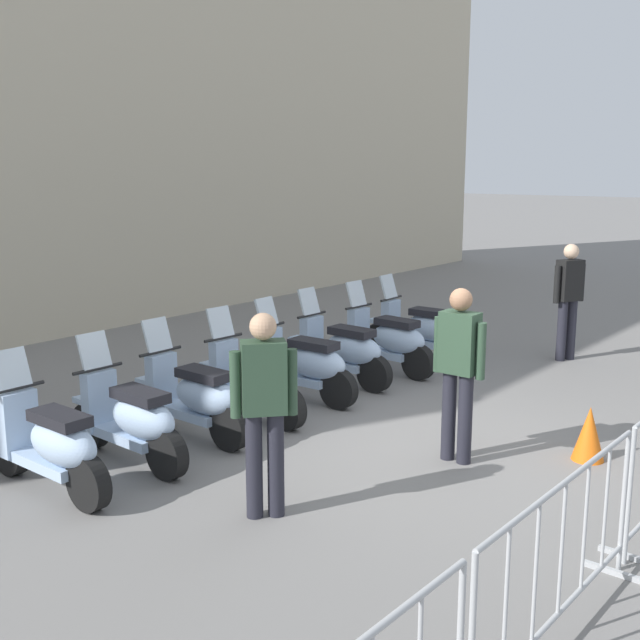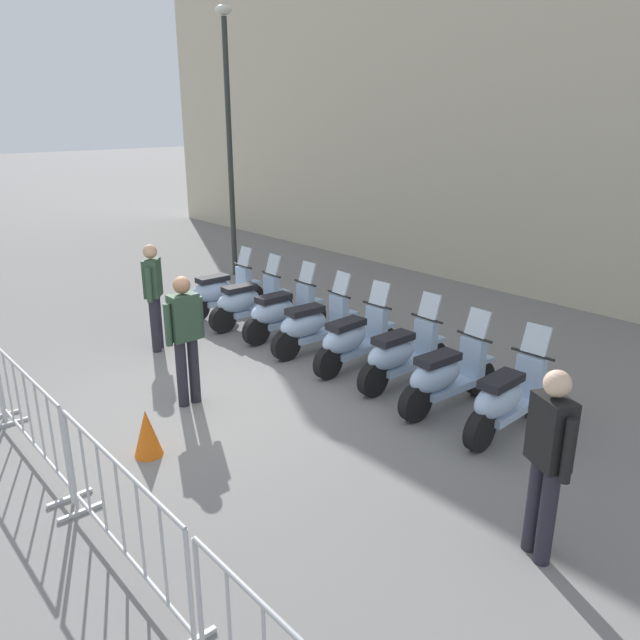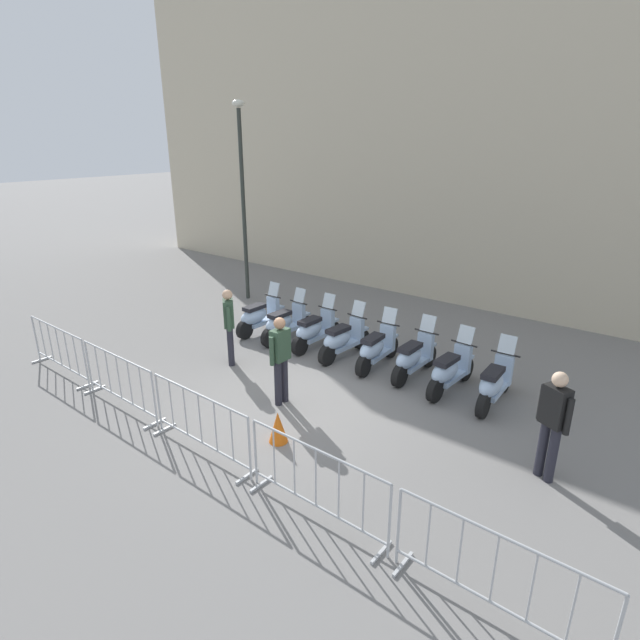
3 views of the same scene
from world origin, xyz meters
TOP-DOWN VIEW (x-y plane):
  - ground_plane at (0.00, 0.00)m, footprint 120.00×120.00m
  - motorcycle_0 at (-2.79, 2.61)m, footprint 0.59×1.72m
  - motorcycle_1 at (-1.92, 2.52)m, footprint 0.62×1.72m
  - motorcycle_2 at (-1.04, 2.51)m, footprint 0.59×1.72m
  - motorcycle_3 at (-0.18, 2.37)m, footprint 0.65×1.72m
  - motorcycle_4 at (0.71, 2.29)m, footprint 0.56×1.73m
  - motorcycle_5 at (1.58, 2.27)m, footprint 0.60×1.72m
  - motorcycle_6 at (2.44, 2.05)m, footprint 0.65×1.72m
  - motorcycle_7 at (3.32, 1.96)m, footprint 0.56×1.73m
  - barrier_segment_2 at (-0.24, -2.08)m, footprint 2.25×0.67m
  - barrier_segment_3 at (2.10, -2.34)m, footprint 2.25×0.67m
  - street_lamp at (-5.05, 4.82)m, footprint 0.36×0.36m
  - officer_near_row_end at (-0.12, -0.09)m, footprint 0.25×0.55m
  - officer_mid_plaza at (-2.13, 0.75)m, footprint 0.41×0.43m
  - officer_by_barriers at (4.52, 0.15)m, footprint 0.48×0.38m
  - traffic_cone at (0.61, -1.18)m, footprint 0.32×0.32m

SIDE VIEW (x-z plane):
  - ground_plane at x=0.00m, z-range 0.00..0.00m
  - traffic_cone at x=0.61m, z-range 0.00..0.55m
  - motorcycle_0 at x=-2.79m, z-range -0.16..1.07m
  - motorcycle_1 at x=-1.92m, z-range -0.16..1.07m
  - motorcycle_2 at x=-1.04m, z-range -0.16..1.07m
  - motorcycle_3 at x=-0.18m, z-range -0.16..1.07m
  - motorcycle_4 at x=0.71m, z-range -0.16..1.07m
  - motorcycle_5 at x=1.58m, z-range -0.16..1.07m
  - motorcycle_6 at x=2.44m, z-range -0.16..1.07m
  - motorcycle_7 at x=3.32m, z-range -0.16..1.07m
  - barrier_segment_2 at x=-0.24m, z-range -0.01..1.06m
  - barrier_segment_3 at x=2.10m, z-range -0.01..1.06m
  - officer_near_row_end at x=-0.12m, z-range 0.12..1.85m
  - officer_mid_plaza at x=-2.13m, z-range 0.12..1.85m
  - officer_by_barriers at x=4.52m, z-range 0.12..1.85m
  - street_lamp at x=-5.05m, z-range 0.60..6.43m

